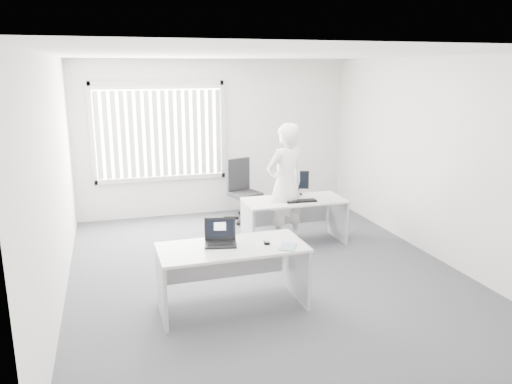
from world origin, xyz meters
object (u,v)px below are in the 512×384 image
object	(u,v)px
desk_far	(294,212)
monitor	(297,183)
laptop	(220,234)
office_chair	(243,201)
desk_near	(232,264)
person	(286,185)

from	to	relation	value
desk_far	monitor	xyz separation A→B (m)	(0.14, 0.28, 0.38)
desk_far	laptop	size ratio (longest dim) A/B	4.39
laptop	office_chair	bearing A→B (deg)	81.95
desk_near	laptop	distance (m)	0.37
office_chair	laptop	world-z (taller)	office_chair
office_chair	desk_near	bearing A→B (deg)	-125.74
laptop	desk_far	bearing A→B (deg)	60.31
desk_near	office_chair	distance (m)	3.40
desk_far	person	bearing A→B (deg)	167.75
person	monitor	size ratio (longest dim) A/B	4.89
desk_far	monitor	size ratio (longest dim) A/B	4.02
office_chair	person	world-z (taller)	person
desk_near	person	size ratio (longest dim) A/B	0.88
monitor	desk_far	bearing A→B (deg)	-100.42
person	monitor	world-z (taller)	person
desk_near	office_chair	size ratio (longest dim) A/B	1.50
desk_far	office_chair	bearing A→B (deg)	106.82
laptop	monitor	distance (m)	2.66
laptop	monitor	xyz separation A→B (m)	(1.69, 2.05, 0.01)
monitor	office_chair	bearing A→B (deg)	133.04
desk_far	person	distance (m)	0.45
person	monitor	bearing A→B (deg)	-156.73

